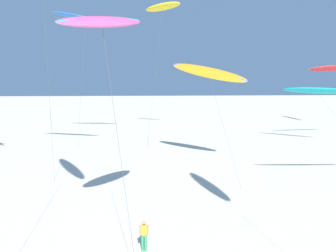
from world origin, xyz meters
TOP-DOWN VIEW (x-y plane):
  - flying_kite_3 at (4.01, 42.35)m, footprint 7.31×10.63m
  - flying_kite_4 at (19.15, 53.04)m, footprint 7.48×11.01m
  - flying_kite_6 at (0.31, 60.18)m, footprint 5.29×9.83m
  - flying_kite_7 at (-4.15, 24.09)m, footprint 4.87×7.09m
  - flying_kite_8 at (-9.63, 56.76)m, footprint 8.41×4.27m
  - person_near_left at (-2.13, 23.68)m, footprint 0.51×0.21m

SIDE VIEW (x-z plane):
  - person_near_left at x=-2.13m, z-range 0.09..1.78m
  - flying_kite_4 at x=19.15m, z-range 3.21..10.70m
  - flying_kite_3 at x=4.01m, z-range 3.99..14.57m
  - flying_kite_7 at x=-4.15m, z-range 5.62..18.34m
  - flying_kite_8 at x=-9.63m, z-range 7.39..24.46m
  - flying_kite_6 at x=0.31m, z-range 8.58..27.35m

